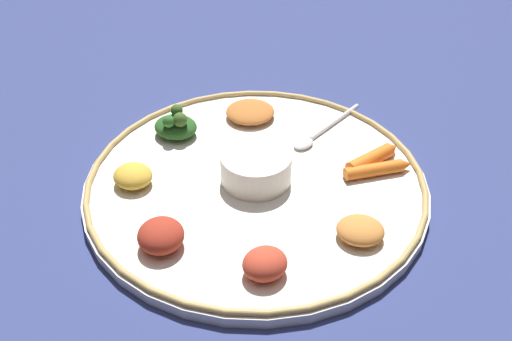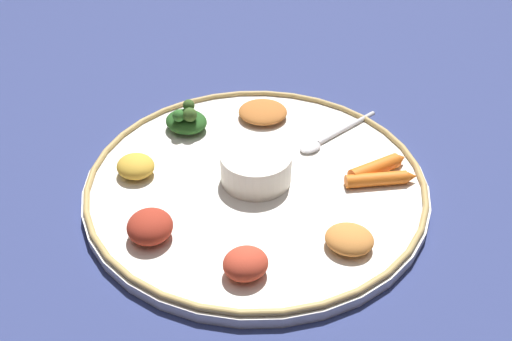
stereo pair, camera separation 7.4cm
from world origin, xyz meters
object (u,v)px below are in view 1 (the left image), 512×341
at_px(center_bowl, 256,166).
at_px(spoon, 318,133).
at_px(carrot_near_spoon, 378,169).
at_px(carrot_outer, 373,158).
at_px(greens_pile, 176,125).

xyz_separation_m(center_bowl, spoon, (0.11, -0.08, -0.02)).
height_order(center_bowl, carrot_near_spoon, center_bowl).
distance_m(center_bowl, carrot_outer, 0.17).
distance_m(center_bowl, greens_pile, 0.16).
relative_size(center_bowl, spoon, 0.67).
xyz_separation_m(spoon, carrot_outer, (-0.06, -0.08, 0.01)).
xyz_separation_m(center_bowl, carrot_outer, (0.06, -0.15, -0.01)).
height_order(center_bowl, carrot_outer, center_bowl).
bearing_deg(carrot_near_spoon, center_bowl, 101.98).
bearing_deg(center_bowl, spoon, -33.44).
height_order(spoon, carrot_outer, carrot_outer).
distance_m(center_bowl, carrot_near_spoon, 0.16).
distance_m(greens_pile, carrot_near_spoon, 0.30).
xyz_separation_m(carrot_near_spoon, carrot_outer, (0.02, 0.01, 0.00)).
xyz_separation_m(spoon, carrot_near_spoon, (-0.08, -0.08, 0.00)).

